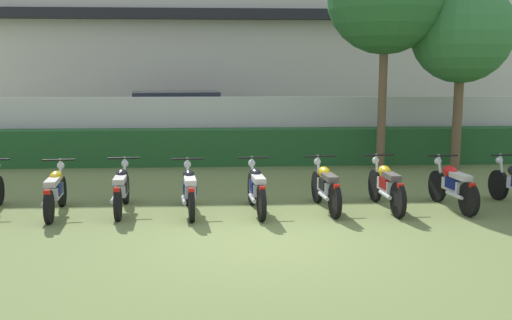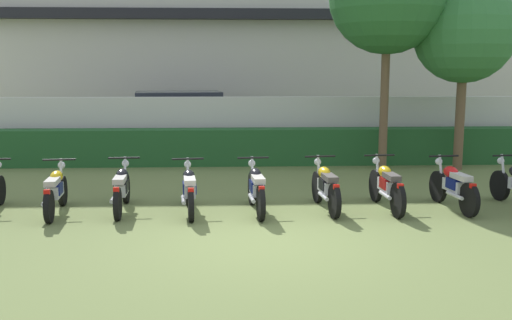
{
  "view_description": "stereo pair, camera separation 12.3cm",
  "coord_description": "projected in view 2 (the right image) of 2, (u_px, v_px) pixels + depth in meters",
  "views": [
    {
      "loc": [
        -0.62,
        -8.74,
        2.66
      ],
      "look_at": [
        0.0,
        2.22,
        0.92
      ],
      "focal_mm": 41.02,
      "sensor_mm": 36.0,
      "label": 1
    },
    {
      "loc": [
        -0.5,
        -8.74,
        2.66
      ],
      "look_at": [
        0.0,
        2.22,
        0.92
      ],
      "focal_mm": 41.02,
      "sensor_mm": 36.0,
      "label": 2
    }
  ],
  "objects": [
    {
      "name": "motorcycle_in_row_8",
      "position": [
        453.0,
        186.0,
        11.02
      ],
      "size": [
        0.6,
        1.84,
        0.97
      ],
      "rotation": [
        0.0,
        0.0,
        1.68
      ],
      "color": "black",
      "rests_on": "ground"
    },
    {
      "name": "motorcycle_in_row_6",
      "position": [
        326.0,
        186.0,
        10.95
      ],
      "size": [
        0.6,
        1.89,
        0.97
      ],
      "rotation": [
        0.0,
        0.0,
        1.66
      ],
      "color": "black",
      "rests_on": "ground"
    },
    {
      "name": "building",
      "position": [
        241.0,
        28.0,
        23.82
      ],
      "size": [
        21.16,
        6.5,
        8.51
      ],
      "color": "beige",
      "rests_on": "ground"
    },
    {
      "name": "motorcycle_in_row_4",
      "position": [
        189.0,
        189.0,
        10.73
      ],
      "size": [
        0.6,
        1.86,
        0.95
      ],
      "rotation": [
        0.0,
        0.0,
        1.68
      ],
      "color": "black",
      "rests_on": "ground"
    },
    {
      "name": "hedge_row",
      "position": [
        248.0,
        147.0,
        16.08
      ],
      "size": [
        16.08,
        0.7,
        1.0
      ],
      "primitive_type": "cube",
      "color": "#235628",
      "rests_on": "ground"
    },
    {
      "name": "parked_car",
      "position": [
        184.0,
        121.0,
        18.95
      ],
      "size": [
        4.7,
        2.55,
        1.89
      ],
      "rotation": [
        0.0,
        0.0,
        0.13
      ],
      "color": "black",
      "rests_on": "ground"
    },
    {
      "name": "compound_wall",
      "position": [
        247.0,
        129.0,
        16.7
      ],
      "size": [
        20.11,
        0.3,
        1.83
      ],
      "primitive_type": "cube",
      "color": "silver",
      "rests_on": "ground"
    },
    {
      "name": "ground",
      "position": [
        263.0,
        241.0,
        9.07
      ],
      "size": [
        60.0,
        60.0,
        0.0
      ],
      "primitive_type": "plane",
      "color": "olive"
    },
    {
      "name": "tree_far_side",
      "position": [
        465.0,
        33.0,
        14.86
      ],
      "size": [
        2.59,
        2.59,
        4.84
      ],
      "color": "brown",
      "rests_on": "ground"
    },
    {
      "name": "motorcycle_in_row_7",
      "position": [
        386.0,
        185.0,
        11.0
      ],
      "size": [
        0.6,
        1.96,
        0.98
      ],
      "rotation": [
        0.0,
        0.0,
        1.62
      ],
      "color": "black",
      "rests_on": "ground"
    },
    {
      "name": "motorcycle_in_row_2",
      "position": [
        56.0,
        190.0,
        10.66
      ],
      "size": [
        0.6,
        1.89,
        0.95
      ],
      "rotation": [
        0.0,
        0.0,
        1.67
      ],
      "color": "black",
      "rests_on": "ground"
    },
    {
      "name": "motorcycle_in_row_5",
      "position": [
        256.0,
        188.0,
        10.77
      ],
      "size": [
        0.6,
        1.87,
        0.97
      ],
      "rotation": [
        0.0,
        0.0,
        1.66
      ],
      "color": "black",
      "rests_on": "ground"
    },
    {
      "name": "motorcycle_in_row_3",
      "position": [
        122.0,
        188.0,
        10.86
      ],
      "size": [
        0.6,
        1.92,
        0.95
      ],
      "rotation": [
        0.0,
        0.0,
        1.63
      ],
      "color": "black",
      "rests_on": "ground"
    }
  ]
}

